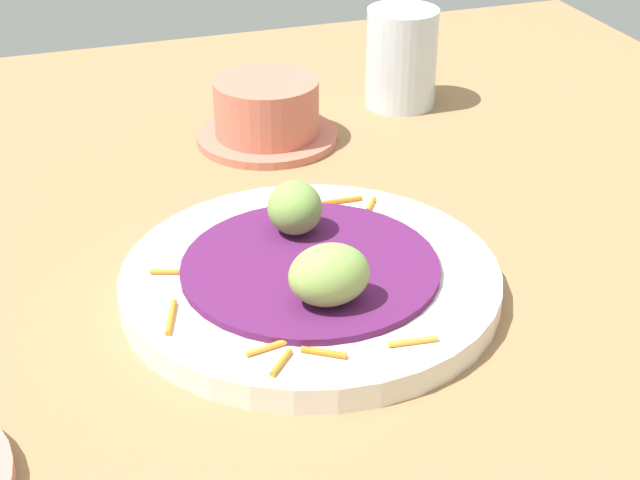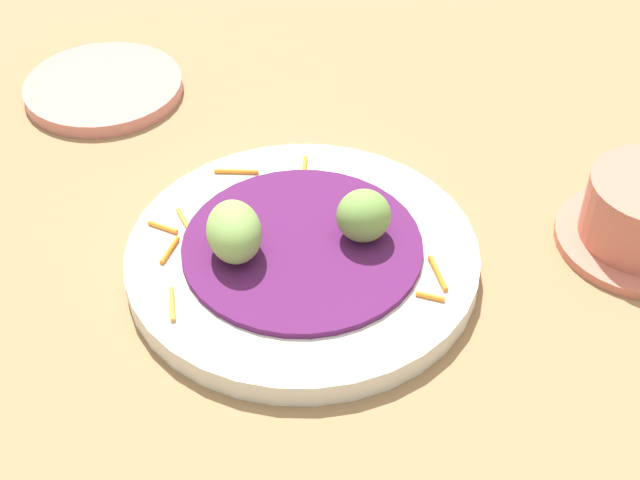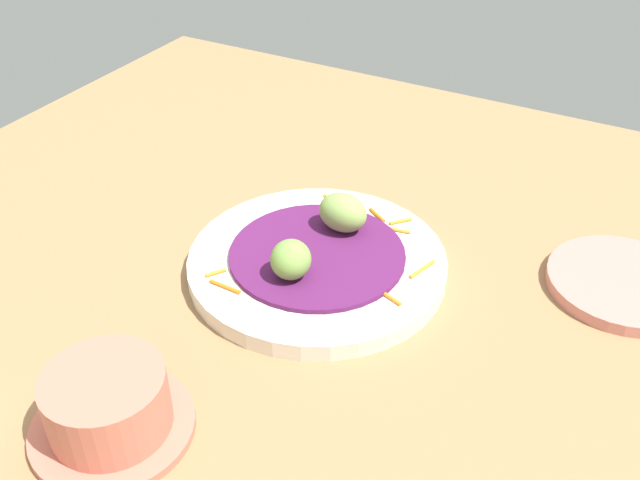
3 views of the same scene
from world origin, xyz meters
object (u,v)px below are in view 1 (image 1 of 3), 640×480
at_px(guac_scoop_left, 329,275).
at_px(terracotta_bowl, 267,113).
at_px(guac_scoop_center, 293,206).
at_px(main_plate, 310,281).
at_px(water_glass, 401,58).

xyz_separation_m(guac_scoop_left, terracotta_bowl, (-0.32, 0.05, -0.02)).
xyz_separation_m(guac_scoop_left, guac_scoop_center, (-0.10, 0.01, -0.00)).
xyz_separation_m(main_plate, guac_scoop_left, (0.05, -0.00, 0.04)).
relative_size(guac_scoop_left, water_glass, 0.54).
height_order(guac_scoop_center, water_glass, water_glass).
relative_size(main_plate, water_glass, 2.71).
bearing_deg(guac_scoop_left, terracotta_bowl, 171.37).
bearing_deg(water_glass, terracotta_bowl, -73.67).
bearing_deg(water_glass, guac_scoop_center, -36.98).
bearing_deg(water_glass, main_plate, -32.71).
bearing_deg(guac_scoop_center, main_plate, -4.03).
relative_size(guac_scoop_left, terracotta_bowl, 0.41).
height_order(guac_scoop_left, guac_scoop_center, guac_scoop_left).
relative_size(guac_scoop_center, terracotta_bowl, 0.31).
bearing_deg(guac_scoop_left, guac_scoop_center, 175.97).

